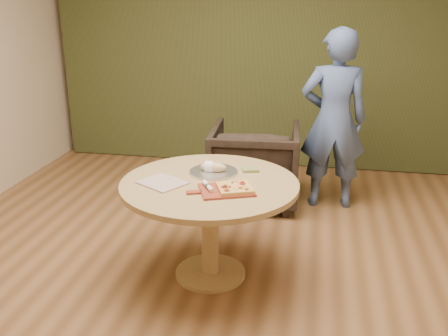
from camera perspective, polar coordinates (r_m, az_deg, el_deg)
room_shell at (r=3.14m, az=-2.92°, el=8.20°), size 5.04×6.04×2.84m
curtain at (r=5.97m, az=3.80°, el=13.55°), size 4.80×0.14×2.78m
pedestal_table at (r=3.57m, az=-1.65°, el=-3.69°), size 1.26×1.26×0.75m
pizza_paddle at (r=3.35m, az=0.10°, el=-2.54°), size 0.47×0.39×0.01m
flatbread_pizza at (r=3.34m, az=1.22°, el=-2.27°), size 0.29×0.29×0.04m
cutlery_roll at (r=3.36m, az=-1.85°, el=-2.08°), size 0.12×0.18×0.03m
newspaper at (r=3.51m, az=-7.05°, el=-1.67°), size 0.39×0.37×0.01m
serving_tray at (r=3.69m, az=-1.22°, el=-0.44°), size 0.36×0.36×0.02m
bread_roll at (r=3.68m, az=-1.35°, el=0.10°), size 0.19×0.09×0.09m
green_packet at (r=3.73m, az=3.03°, el=-0.16°), size 0.14×0.13×0.02m
armchair at (r=4.95m, az=3.54°, el=0.87°), size 0.89×0.84×0.87m
person_standing at (r=4.86m, az=12.42°, el=5.34°), size 0.67×0.48×1.73m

